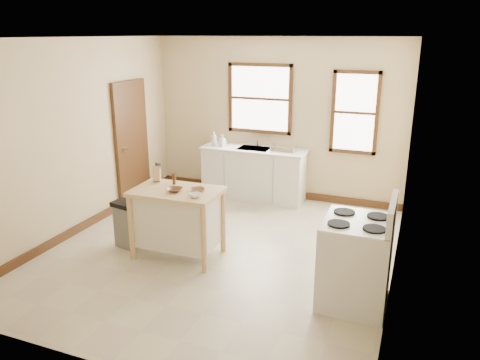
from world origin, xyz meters
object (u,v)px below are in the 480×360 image
at_px(soap_bottle_a, 214,139).
at_px(bowl_a, 175,190).
at_px(dish_rack, 284,148).
at_px(bowl_b, 198,190).
at_px(gas_stove, 356,251).
at_px(soap_bottle_b, 222,140).
at_px(trash_bin, 128,224).
at_px(pepper_grinder, 174,179).
at_px(kitchen_island, 178,223).
at_px(bowl_c, 195,195).
at_px(knife_block, 157,174).

height_order(soap_bottle_a, bowl_a, soap_bottle_a).
bearing_deg(soap_bottle_a, dish_rack, 8.48).
relative_size(dish_rack, bowl_b, 2.35).
bearing_deg(gas_stove, bowl_b, 170.64).
xyz_separation_m(soap_bottle_a, soap_bottle_b, (0.16, 0.01, -0.02)).
bearing_deg(bowl_b, soap_bottle_a, 109.73).
height_order(bowl_b, trash_bin, bowl_b).
relative_size(soap_bottle_a, dish_rack, 0.59).
relative_size(pepper_grinder, bowl_b, 0.83).
distance_m(soap_bottle_a, kitchen_island, 2.59).
height_order(soap_bottle_b, bowl_c, soap_bottle_b).
bearing_deg(bowl_b, pepper_grinder, 158.87).
distance_m(kitchen_island, bowl_a, 0.49).
bearing_deg(pepper_grinder, soap_bottle_b, 97.05).
bearing_deg(soap_bottle_b, kitchen_island, -57.94).
relative_size(soap_bottle_b, dish_rack, 0.49).
height_order(soap_bottle_a, knife_block, soap_bottle_a).
distance_m(pepper_grinder, trash_bin, 0.95).
xyz_separation_m(dish_rack, knife_block, (-1.13, -2.27, 0.05)).
bearing_deg(bowl_a, knife_block, 145.91).
relative_size(soap_bottle_a, soap_bottle_b, 1.18).
relative_size(knife_block, pepper_grinder, 1.33).
relative_size(bowl_a, bowl_c, 1.27).
distance_m(knife_block, trash_bin, 0.82).
height_order(knife_block, bowl_b, knife_block).
bearing_deg(kitchen_island, pepper_grinder, 124.30).
distance_m(soap_bottle_b, dish_rack, 1.13).
height_order(soap_bottle_a, pepper_grinder, soap_bottle_a).
bearing_deg(knife_block, kitchen_island, -53.77).
bearing_deg(bowl_b, kitchen_island, -173.86).
bearing_deg(pepper_grinder, soap_bottle_a, 101.02).
bearing_deg(knife_block, soap_bottle_a, 68.38).
relative_size(soap_bottle_b, knife_block, 1.05).
height_order(bowl_c, gas_stove, gas_stove).
bearing_deg(bowl_a, gas_stove, -5.75).
bearing_deg(dish_rack, bowl_c, -79.55).
distance_m(dish_rack, trash_bin, 2.99).
distance_m(kitchen_island, gas_stove, 2.37).
bearing_deg(kitchen_island, knife_block, 150.54).
height_order(trash_bin, gas_stove, gas_stove).
xyz_separation_m(soap_bottle_b, bowl_b, (0.71, -2.43, -0.08)).
xyz_separation_m(kitchen_island, trash_bin, (-0.79, -0.00, -0.13)).
distance_m(dish_rack, bowl_b, 2.50).
bearing_deg(bowl_a, dish_rack, 74.93).
xyz_separation_m(knife_block, gas_stove, (2.76, -0.53, -0.41)).
height_order(dish_rack, bowl_b, dish_rack).
distance_m(dish_rack, knife_block, 2.54).
relative_size(soap_bottle_a, knife_block, 1.24).
xyz_separation_m(bowl_b, bowl_c, (0.07, -0.19, 0.00)).
relative_size(soap_bottle_b, bowl_b, 1.16).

